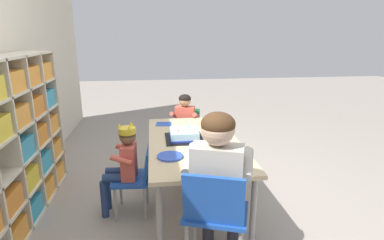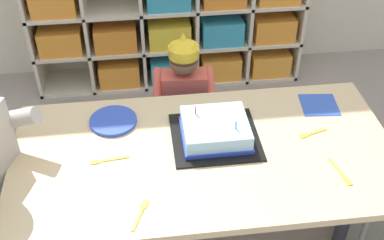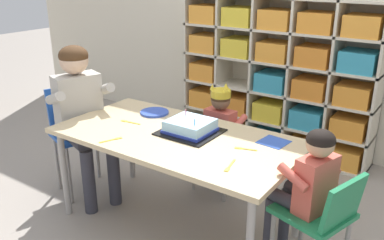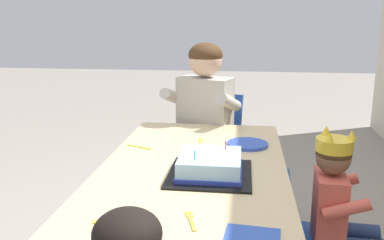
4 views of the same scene
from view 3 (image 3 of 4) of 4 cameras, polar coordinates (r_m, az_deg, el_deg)
name	(u,v)px [view 3 (image 3 of 4)]	position (r m, az deg, el deg)	size (l,w,h in m)	color
ground	(177,224)	(2.75, -2.05, -13.99)	(16.00, 16.00, 0.00)	gray
storage_cubby_shelf	(278,78)	(3.64, 11.65, 5.65)	(1.70, 0.32, 1.32)	beige
activity_table	(176,142)	(2.47, -2.21, -3.07)	(1.45, 0.75, 0.62)	#D1B789
classroom_chair_blue	(215,149)	(2.94, 3.11, -3.98)	(0.35, 0.34, 0.57)	#1E4CA8
child_with_crown	(223,125)	(2.96, 4.30, -0.73)	(0.31, 0.31, 0.79)	#D15647
classroom_chair_adult_side	(78,128)	(3.07, -15.33, -1.01)	(0.42, 0.45, 0.76)	#1E4CA8
adult_helper_seated	(82,106)	(2.90, -14.83, 1.83)	(0.48, 0.46, 1.06)	#B2ADA3
classroom_chair_guest_side	(321,217)	(2.17, 17.17, -12.49)	(0.42, 0.39, 0.66)	#238451
guest_at_table_side	(306,184)	(2.14, 15.36, -8.44)	(0.33, 0.33, 0.85)	#D15647
birthday_cake_on_tray	(190,127)	(2.47, -0.26, -1.01)	(0.34, 0.31, 0.12)	black
paper_plate_stack	(155,112)	(2.81, -5.15, 1.05)	(0.19, 0.19, 0.01)	blue
paper_napkin_square	(274,142)	(2.40, 11.10, -2.96)	(0.15, 0.15, 0.00)	#3356B7
fork_at_table_front_edge	(244,149)	(2.29, 7.14, -3.92)	(0.12, 0.05, 0.00)	yellow
fork_scattered_mid_table	(230,166)	(2.09, 5.16, -6.30)	(0.04, 0.14, 0.00)	yellow
fork_near_cake_tray	(112,140)	(2.42, -10.85, -2.66)	(0.07, 0.13, 0.00)	yellow
fork_by_napkin	(129,122)	(2.67, -8.55, -0.28)	(0.14, 0.03, 0.00)	yellow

